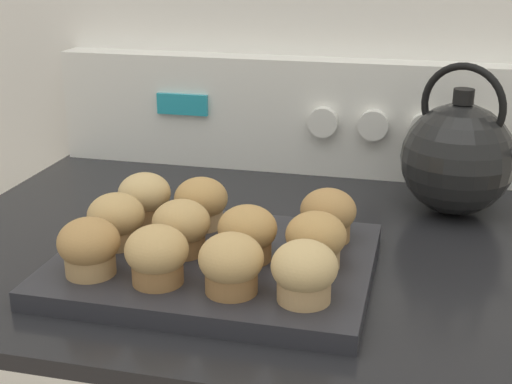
# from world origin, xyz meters

# --- Properties ---
(control_panel) EXTENTS (0.77, 0.07, 0.18)m
(control_panel) POSITION_xyz_m (0.00, 0.63, 0.97)
(control_panel) COLOR white
(control_panel) RESTS_ON stove_range
(muffin_pan) EXTENTS (0.35, 0.27, 0.02)m
(muffin_pan) POSITION_xyz_m (-0.01, 0.23, 0.89)
(muffin_pan) COLOR #28282D
(muffin_pan) RESTS_ON stove_range
(muffin_r0_c0) EXTENTS (0.07, 0.07, 0.06)m
(muffin_r0_c0) POSITION_xyz_m (-0.12, 0.15, 0.93)
(muffin_r0_c0) COLOR tan
(muffin_r0_c0) RESTS_ON muffin_pan
(muffin_r0_c1) EXTENTS (0.07, 0.07, 0.06)m
(muffin_r0_c1) POSITION_xyz_m (-0.04, 0.15, 0.93)
(muffin_r0_c1) COLOR olive
(muffin_r0_c1) RESTS_ON muffin_pan
(muffin_r0_c2) EXTENTS (0.07, 0.07, 0.06)m
(muffin_r0_c2) POSITION_xyz_m (0.03, 0.15, 0.93)
(muffin_r0_c2) COLOR olive
(muffin_r0_c2) RESTS_ON muffin_pan
(muffin_r0_c3) EXTENTS (0.07, 0.07, 0.06)m
(muffin_r0_c3) POSITION_xyz_m (0.11, 0.15, 0.93)
(muffin_r0_c3) COLOR tan
(muffin_r0_c3) RESTS_ON muffin_pan
(muffin_r1_c0) EXTENTS (0.07, 0.07, 0.06)m
(muffin_r1_c0) POSITION_xyz_m (-0.13, 0.23, 0.93)
(muffin_r1_c0) COLOR tan
(muffin_r1_c0) RESTS_ON muffin_pan
(muffin_r1_c1) EXTENTS (0.07, 0.07, 0.06)m
(muffin_r1_c1) POSITION_xyz_m (-0.05, 0.23, 0.93)
(muffin_r1_c1) COLOR olive
(muffin_r1_c1) RESTS_ON muffin_pan
(muffin_r1_c2) EXTENTS (0.07, 0.07, 0.06)m
(muffin_r1_c2) POSITION_xyz_m (0.03, 0.23, 0.93)
(muffin_r1_c2) COLOR olive
(muffin_r1_c2) RESTS_ON muffin_pan
(muffin_r1_c3) EXTENTS (0.07, 0.07, 0.06)m
(muffin_r1_c3) POSITION_xyz_m (0.11, 0.23, 0.93)
(muffin_r1_c3) COLOR tan
(muffin_r1_c3) RESTS_ON muffin_pan
(muffin_r2_c0) EXTENTS (0.07, 0.07, 0.06)m
(muffin_r2_c0) POSITION_xyz_m (-0.12, 0.31, 0.93)
(muffin_r2_c0) COLOR olive
(muffin_r2_c0) RESTS_ON muffin_pan
(muffin_r2_c1) EXTENTS (0.07, 0.07, 0.06)m
(muffin_r2_c1) POSITION_xyz_m (-0.05, 0.31, 0.93)
(muffin_r2_c1) COLOR tan
(muffin_r2_c1) RESTS_ON muffin_pan
(muffin_r2_c3) EXTENTS (0.07, 0.07, 0.06)m
(muffin_r2_c3) POSITION_xyz_m (0.11, 0.30, 0.93)
(muffin_r2_c3) COLOR olive
(muffin_r2_c3) RESTS_ON muffin_pan
(tea_kettle) EXTENTS (0.18, 0.15, 0.21)m
(tea_kettle) POSITION_xyz_m (0.26, 0.49, 0.96)
(tea_kettle) COLOR black
(tea_kettle) RESTS_ON stove_range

